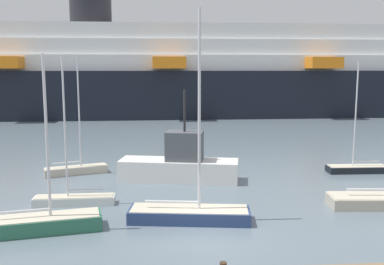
# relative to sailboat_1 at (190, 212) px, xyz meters

# --- Properties ---
(ground_plane) EXTENTS (600.00, 600.00, 0.00)m
(ground_plane) POSITION_rel_sailboat_1_xyz_m (0.80, -1.78, -0.46)
(ground_plane) COLOR slate
(sailboat_1) EXTENTS (5.86, 2.24, 9.85)m
(sailboat_1) POSITION_rel_sailboat_1_xyz_m (0.00, 0.00, 0.00)
(sailboat_1) COLOR navy
(sailboat_1) RESTS_ON ground_plane
(sailboat_3) EXTENTS (4.17, 1.22, 7.58)m
(sailboat_3) POSITION_rel_sailboat_1_xyz_m (12.15, 8.99, -0.11)
(sailboat_3) COLOR black
(sailboat_3) RESTS_ON ground_plane
(sailboat_5) EXTENTS (5.45, 2.53, 7.82)m
(sailboat_5) POSITION_rel_sailboat_1_xyz_m (-6.65, -0.94, -0.03)
(sailboat_5) COLOR #2D6B51
(sailboat_5) RESTS_ON ground_plane
(sailboat_6) EXTENTS (4.26, 1.08, 7.83)m
(sailboat_6) POSITION_rel_sailboat_1_xyz_m (-5.98, 2.89, -0.07)
(sailboat_6) COLOR white
(sailboat_6) RESTS_ON ground_plane
(sailboat_7) EXTENTS (4.26, 2.32, 7.83)m
(sailboat_7) POSITION_rel_sailboat_1_xyz_m (-7.22, 9.69, -0.06)
(sailboat_7) COLOR #BCB29E
(sailboat_7) RESTS_ON ground_plane
(fishing_boat_1) EXTENTS (7.83, 3.43, 5.85)m
(fishing_boat_1) POSITION_rel_sailboat_1_xyz_m (-0.19, 7.60, 0.61)
(fishing_boat_1) COLOR white
(fishing_boat_1) RESTS_ON ground_plane
(cruise_ship) EXTENTS (122.77, 21.85, 19.45)m
(cruise_ship) POSITION_rel_sailboat_1_xyz_m (9.63, 48.80, 5.69)
(cruise_ship) COLOR black
(cruise_ship) RESTS_ON ground_plane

